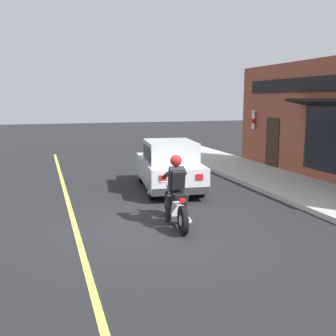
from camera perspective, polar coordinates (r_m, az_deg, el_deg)
The scene contains 6 objects.
ground_plane at distance 8.97m, azimuth -1.39°, elevation -8.49°, with size 80.00×80.00×0.00m, color black.
sidewalk_curb at distance 13.81m, azimuth 16.14°, elevation -2.01°, with size 2.60×22.00×0.14m, color #ADAAA3.
lane_stripe at distance 11.53m, azimuth -14.36°, elevation -4.59°, with size 0.12×19.80×0.01m, color #D1C64C.
storefront_building at distance 14.07m, azimuth 22.91°, elevation 6.20°, with size 1.25×11.31×4.20m.
motorcycle_with_rider at distance 8.91m, azimuth 1.13°, elevation -4.08°, with size 0.61×2.02×1.62m.
car_hatchback at distance 12.39m, azimuth 0.13°, elevation 0.32°, with size 2.09×3.95×1.57m.
Camera 1 is at (-2.41, -8.16, 2.84)m, focal length 42.00 mm.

